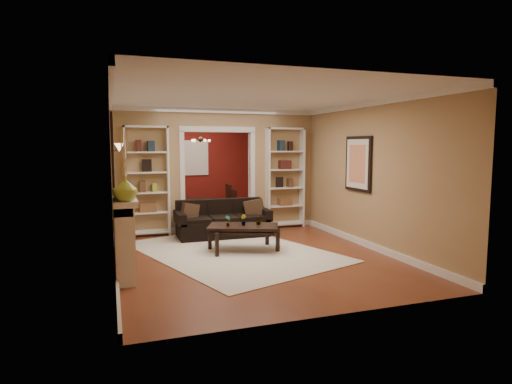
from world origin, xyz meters
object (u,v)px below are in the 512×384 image
object	(u,v)px
bookshelf_right	(285,178)
dining_table	(202,210)
coffee_table	(243,238)
fireplace	(125,234)
sofa	(223,219)
bookshelf_left	(147,182)

from	to	relation	value
bookshelf_right	dining_table	bearing A→B (deg)	137.51
coffee_table	fireplace	bearing A→B (deg)	-140.56
sofa	fireplace	size ratio (longest dim) A/B	1.14
bookshelf_right	dining_table	xyz separation A→B (m)	(-1.65, 1.51, -0.90)
sofa	coffee_table	world-z (taller)	sofa
sofa	fireplace	distance (m)	2.81
bookshelf_right	dining_table	distance (m)	2.41
bookshelf_left	dining_table	bearing A→B (deg)	46.28
coffee_table	bookshelf_right	distance (m)	2.62
sofa	coffee_table	xyz separation A→B (m)	(0.05, -1.30, -0.15)
bookshelf_left	fireplace	distance (m)	2.65
bookshelf_right	dining_table	size ratio (longest dim) A/B	1.59
bookshelf_left	dining_table	size ratio (longest dim) A/B	1.59
coffee_table	dining_table	distance (m)	3.39
sofa	dining_table	world-z (taller)	sofa
sofa	bookshelf_right	distance (m)	1.90
sofa	fireplace	bearing A→B (deg)	-135.84
sofa	bookshelf_right	xyz separation A→B (m)	(1.63, 0.58, 0.77)
sofa	fireplace	world-z (taller)	fireplace
sofa	bookshelf_right	bearing A→B (deg)	19.57
coffee_table	dining_table	world-z (taller)	dining_table
coffee_table	dining_table	xyz separation A→B (m)	(-0.07, 3.39, 0.02)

